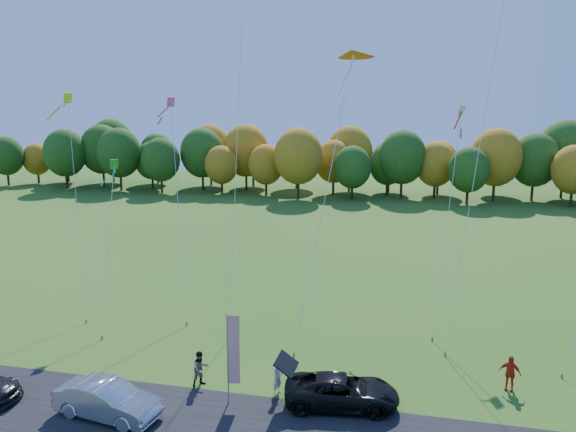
% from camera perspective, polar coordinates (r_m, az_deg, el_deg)
% --- Properties ---
extents(ground, '(160.00, 160.00, 0.00)m').
position_cam_1_polar(ground, '(27.81, -2.88, -16.75)').
color(ground, '#295717').
extents(asphalt_strip, '(90.00, 6.00, 0.01)m').
position_cam_1_polar(asphalt_strip, '(24.51, -5.60, -21.00)').
color(asphalt_strip, black).
rests_on(asphalt_strip, ground).
extents(tree_line, '(116.00, 12.00, 10.00)m').
position_cam_1_polar(tree_line, '(79.95, 7.87, 1.85)').
color(tree_line, '#1E4711').
rests_on(tree_line, ground).
extents(black_suv, '(5.28, 2.97, 1.39)m').
position_cam_1_polar(black_suv, '(25.91, 5.49, -17.30)').
color(black_suv, black).
rests_on(black_suv, ground).
extents(silver_sedan, '(4.86, 2.31, 1.54)m').
position_cam_1_polar(silver_sedan, '(26.15, -17.88, -17.37)').
color(silver_sedan, '#B1B1B6').
rests_on(silver_sedan, ground).
extents(person_tailgate_a, '(0.56, 0.68, 1.61)m').
position_cam_1_polar(person_tailgate_a, '(26.67, -1.08, -16.10)').
color(person_tailgate_a, white).
rests_on(person_tailgate_a, ground).
extents(person_tailgate_b, '(1.02, 1.04, 1.69)m').
position_cam_1_polar(person_tailgate_b, '(27.68, -8.88, -15.07)').
color(person_tailgate_b, gray).
rests_on(person_tailgate_b, ground).
extents(person_east, '(1.07, 0.70, 1.69)m').
position_cam_1_polar(person_east, '(28.88, 21.61, -14.61)').
color(person_east, red).
rests_on(person_east, ground).
extents(feather_flag, '(0.56, 0.16, 4.25)m').
position_cam_1_polar(feather_flag, '(25.27, -5.69, -13.25)').
color(feather_flag, '#999999').
rests_on(feather_flag, ground).
extents(kite_delta_blue, '(3.42, 11.43, 26.13)m').
position_cam_1_polar(kite_delta_blue, '(35.49, -5.08, 11.09)').
color(kite_delta_blue, '#4C3F33').
rests_on(kite_delta_blue, ground).
extents(kite_parafoil_orange, '(6.55, 12.57, 33.80)m').
position_cam_1_polar(kite_parafoil_orange, '(35.08, 20.50, 16.53)').
color(kite_parafoil_orange, '#4C3F33').
rests_on(kite_parafoil_orange, ground).
extents(kite_delta_red, '(3.09, 9.28, 17.36)m').
position_cam_1_polar(kite_delta_red, '(31.98, 4.05, 3.17)').
color(kite_delta_red, '#4C3F33').
rests_on(kite_delta_red, ground).
extents(kite_diamond_yellow, '(4.82, 6.71, 14.14)m').
position_cam_1_polar(kite_diamond_yellow, '(38.60, -20.71, 1.29)').
color(kite_diamond_yellow, '#4C3F33').
rests_on(kite_diamond_yellow, ground).
extents(kite_diamond_green, '(2.56, 6.42, 9.92)m').
position_cam_1_polar(kite_diamond_green, '(35.56, -17.78, -2.75)').
color(kite_diamond_green, '#4C3F33').
rests_on(kite_diamond_green, ground).
extents(kite_diamond_white, '(1.98, 8.01, 13.35)m').
position_cam_1_polar(kite_diamond_white, '(35.04, 15.96, 0.09)').
color(kite_diamond_white, '#4C3F33').
rests_on(kite_diamond_white, ground).
extents(kite_diamond_pink, '(4.01, 7.13, 13.85)m').
position_cam_1_polar(kite_diamond_pink, '(36.63, -11.10, 1.10)').
color(kite_diamond_pink, '#4C3F33').
rests_on(kite_diamond_pink, ground).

